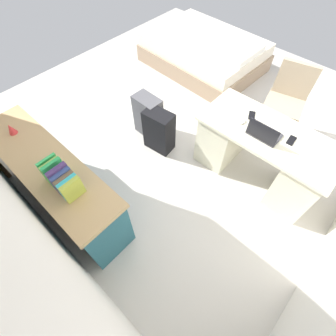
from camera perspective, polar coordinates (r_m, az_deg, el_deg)
name	(u,v)px	position (r m, az deg, el deg)	size (l,w,h in m)	color
ground_plane	(193,127)	(3.64, 5.71, 9.33)	(5.55, 5.55, 0.00)	beige
desk	(260,154)	(2.98, 20.41, 2.98)	(1.45, 0.67, 0.73)	beige
office_chair	(283,106)	(3.63, 24.93, 12.86)	(0.55, 0.55, 0.94)	black
credenza	(58,184)	(2.81, -23.93, -3.33)	(1.80, 0.48, 0.76)	#235B6B
bed	(204,53)	(4.75, 8.36, 24.73)	(1.95, 1.47, 0.58)	gray
suitcase_black	(159,131)	(3.16, -2.07, 8.47)	(0.36, 0.22, 0.58)	black
suitcase_spare_grey	(148,116)	(3.36, -4.58, 11.74)	(0.36, 0.22, 0.58)	#4C4C51
laptop	(264,133)	(2.63, 21.08, 7.45)	(0.31, 0.22, 0.21)	#333338
computer_mouse	(242,121)	(2.74, 16.68, 10.25)	(0.06, 0.10, 0.03)	white
cell_phone_near_laptop	(291,140)	(2.74, 26.45, 5.70)	(0.07, 0.14, 0.01)	black
cell_phone_by_mouse	(252,115)	(2.85, 18.66, 11.34)	(0.07, 0.14, 0.01)	black
book_row	(62,179)	(2.20, -23.16, -2.26)	(0.35, 0.17, 0.24)	#A5B33E
figurine_small	(11,129)	(2.89, -32.35, 7.58)	(0.08, 0.08, 0.11)	red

